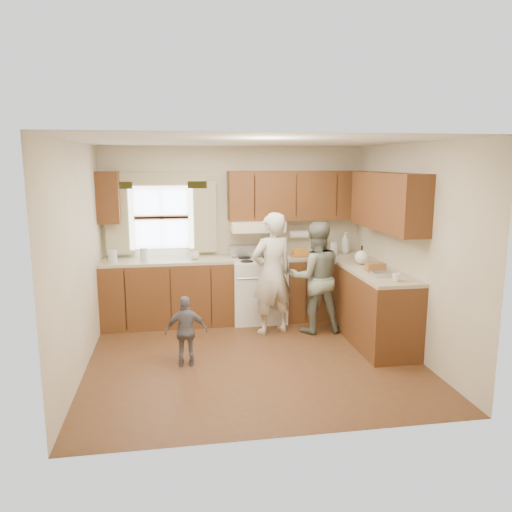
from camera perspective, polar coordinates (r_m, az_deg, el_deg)
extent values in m
plane|color=#4F2F18|center=(6.01, -0.33, -11.58)|extent=(3.80, 3.80, 0.00)
plane|color=white|center=(5.56, -0.35, 12.98)|extent=(3.80, 3.80, 0.00)
plane|color=beige|center=(7.37, -2.48, 2.67)|extent=(3.80, 0.00, 3.80)
plane|color=beige|center=(3.98, 3.64, -4.33)|extent=(3.80, 0.00, 3.80)
plane|color=beige|center=(5.68, -19.63, -0.36)|extent=(0.00, 3.50, 3.50)
plane|color=beige|center=(6.24, 17.17, 0.73)|extent=(0.00, 3.50, 3.50)
cube|color=#40240D|center=(7.18, -10.03, -4.22)|extent=(1.82, 0.60, 0.90)
cube|color=#40240D|center=(7.50, 7.70, -3.51)|extent=(1.22, 0.60, 0.90)
cube|color=#3B1E0D|center=(6.58, 13.18, -5.72)|extent=(0.60, 1.65, 0.90)
cube|color=#C1B491|center=(7.07, -10.15, -0.54)|extent=(1.82, 0.60, 0.04)
cube|color=#C1B491|center=(7.40, 7.79, 0.02)|extent=(1.22, 0.60, 0.04)
cube|color=#C1B491|center=(6.46, 13.35, -1.72)|extent=(0.60, 1.65, 0.04)
cube|color=#40240D|center=(7.31, 4.71, 6.92)|extent=(2.00, 0.33, 0.70)
cube|color=#3B1E0D|center=(7.15, -16.52, 6.43)|extent=(0.30, 0.33, 0.70)
cube|color=#3B1E0D|center=(6.39, 14.82, 6.06)|extent=(0.33, 1.65, 0.70)
cube|color=beige|center=(7.17, 0.12, 3.46)|extent=(0.76, 0.45, 0.15)
cube|color=silver|center=(7.26, -10.75, 4.37)|extent=(0.90, 0.03, 0.90)
cube|color=yellow|center=(7.25, -15.36, 4.16)|extent=(0.40, 0.05, 1.02)
cube|color=yellow|center=(7.22, -6.15, 4.46)|extent=(0.40, 0.05, 1.02)
cube|color=yellow|center=(7.18, -10.91, 8.45)|extent=(1.30, 0.05, 0.22)
cylinder|color=white|center=(7.45, 4.90, 2.50)|extent=(0.27, 0.12, 0.12)
imported|color=silver|center=(6.99, -7.04, 0.03)|extent=(0.16, 0.16, 0.10)
imported|color=silver|center=(7.53, 10.17, 1.54)|extent=(0.15, 0.15, 0.32)
imported|color=silver|center=(7.15, 7.40, 0.04)|extent=(0.25, 0.25, 0.05)
imported|color=silver|center=(5.89, 15.75, -2.37)|extent=(0.13, 0.13, 0.10)
cylinder|color=silver|center=(7.03, -16.07, -0.02)|extent=(0.12, 0.12, 0.16)
cube|color=olive|center=(7.18, 5.00, 0.01)|extent=(0.25, 0.19, 0.02)
cube|color=#C58029|center=(7.22, 5.05, 0.45)|extent=(0.21, 0.15, 0.11)
cylinder|color=silver|center=(7.43, 7.48, 1.22)|extent=(0.16, 0.16, 0.25)
cylinder|color=silver|center=(7.42, 8.90, 0.90)|extent=(0.11, 0.11, 0.18)
sphere|color=silver|center=(6.76, 11.98, -0.14)|extent=(0.19, 0.19, 0.19)
cube|color=olive|center=(6.36, 13.49, -1.25)|extent=(0.23, 0.13, 0.11)
cube|color=silver|center=(6.10, 14.24, -2.03)|extent=(0.25, 0.17, 0.06)
cylinder|color=silver|center=(7.04, -12.71, 0.20)|extent=(0.10, 0.10, 0.17)
cube|color=silver|center=(7.25, 0.23, -3.89)|extent=(0.76, 0.64, 0.90)
cube|color=#B7B7BC|center=(7.39, -0.10, 0.67)|extent=(0.76, 0.10, 0.16)
cylinder|color=#B7B7BC|center=(6.89, 0.68, -2.54)|extent=(0.68, 0.03, 0.03)
cube|color=#4762A6|center=(6.93, 1.11, -4.33)|extent=(0.22, 0.02, 0.42)
cylinder|color=black|center=(7.24, -1.33, -0.23)|extent=(0.18, 0.18, 0.01)
cylinder|color=black|center=(7.30, 1.47, -0.14)|extent=(0.18, 0.18, 0.01)
cylinder|color=black|center=(7.00, -1.04, -0.61)|extent=(0.18, 0.18, 0.01)
cylinder|color=black|center=(7.06, 1.85, -0.52)|extent=(0.18, 0.18, 0.01)
imported|color=beige|center=(6.63, 1.83, -2.03)|extent=(0.69, 0.56, 1.63)
imported|color=#1E3627|center=(6.74, 6.82, -2.45)|extent=(0.74, 0.58, 1.51)
imported|color=slate|center=(5.73, -7.96, -8.49)|extent=(0.48, 0.22, 0.81)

